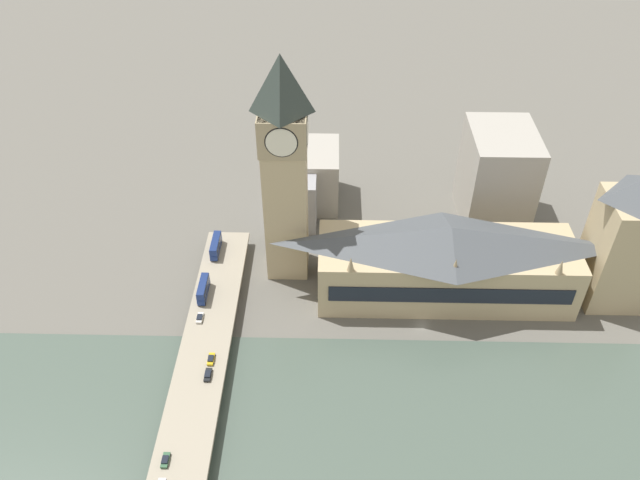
{
  "coord_description": "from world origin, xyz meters",
  "views": [
    {
      "loc": [
        -132.7,
        28.77,
        145.1
      ],
      "look_at": [
        20.12,
        32.2,
        17.72
      ],
      "focal_mm": 35.0,
      "sensor_mm": 36.0,
      "label": 1
    }
  ],
  "objects_px": {
    "car_northbound_tail": "(165,460)",
    "car_northbound_mid": "(211,359)",
    "double_decker_bus_mid": "(203,289)",
    "clock_tower": "(284,166)",
    "victoria_tower": "(628,240)",
    "parliament_hall": "(446,262)",
    "car_southbound_mid": "(208,375)",
    "double_decker_bus_rear": "(216,245)",
    "car_southbound_extra": "(200,318)",
    "road_bridge": "(192,410)"
  },
  "relations": [
    {
      "from": "car_northbound_tail",
      "to": "victoria_tower",
      "type": "bearing_deg",
      "value": -63.14
    },
    {
      "from": "clock_tower",
      "to": "car_southbound_mid",
      "type": "height_order",
      "value": "clock_tower"
    },
    {
      "from": "car_southbound_extra",
      "to": "car_northbound_tail",
      "type": "bearing_deg",
      "value": 179.58
    },
    {
      "from": "car_northbound_tail",
      "to": "car_southbound_extra",
      "type": "distance_m",
      "value": 47.63
    },
    {
      "from": "clock_tower",
      "to": "road_bridge",
      "type": "distance_m",
      "value": 75.61
    },
    {
      "from": "victoria_tower",
      "to": "parliament_hall",
      "type": "bearing_deg",
      "value": 90.06
    },
    {
      "from": "double_decker_bus_rear",
      "to": "car_northbound_tail",
      "type": "xyz_separation_m",
      "value": [
        -79.29,
        0.65,
        -2.03
      ]
    },
    {
      "from": "car_southbound_mid",
      "to": "car_southbound_extra",
      "type": "xyz_separation_m",
      "value": [
        21.48,
        5.95,
        -0.07
      ]
    },
    {
      "from": "victoria_tower",
      "to": "car_northbound_mid",
      "type": "relative_size",
      "value": 11.75
    },
    {
      "from": "road_bridge",
      "to": "car_southbound_extra",
      "type": "bearing_deg",
      "value": 5.76
    },
    {
      "from": "double_decker_bus_mid",
      "to": "car_northbound_tail",
      "type": "bearing_deg",
      "value": -179.9
    },
    {
      "from": "victoria_tower",
      "to": "road_bridge",
      "type": "bearing_deg",
      "value": 111.75
    },
    {
      "from": "victoria_tower",
      "to": "car_southbound_extra",
      "type": "bearing_deg",
      "value": 98.12
    },
    {
      "from": "clock_tower",
      "to": "car_southbound_extra",
      "type": "relative_size",
      "value": 18.1
    },
    {
      "from": "car_northbound_mid",
      "to": "car_southbound_mid",
      "type": "height_order",
      "value": "car_southbound_mid"
    },
    {
      "from": "double_decker_bus_mid",
      "to": "double_decker_bus_rear",
      "type": "distance_m",
      "value": 21.2
    },
    {
      "from": "double_decker_bus_mid",
      "to": "car_northbound_tail",
      "type": "distance_m",
      "value": 58.14
    },
    {
      "from": "double_decker_bus_mid",
      "to": "car_southbound_extra",
      "type": "height_order",
      "value": "double_decker_bus_mid"
    },
    {
      "from": "victoria_tower",
      "to": "double_decker_bus_mid",
      "type": "relative_size",
      "value": 4.81
    },
    {
      "from": "car_northbound_mid",
      "to": "car_northbound_tail",
      "type": "bearing_deg",
      "value": 168.83
    },
    {
      "from": "road_bridge",
      "to": "double_decker_bus_mid",
      "type": "bearing_deg",
      "value": 4.94
    },
    {
      "from": "road_bridge",
      "to": "double_decker_bus_mid",
      "type": "height_order",
      "value": "double_decker_bus_mid"
    },
    {
      "from": "double_decker_bus_mid",
      "to": "double_decker_bus_rear",
      "type": "xyz_separation_m",
      "value": [
        21.19,
        -0.75,
        -0.04
      ]
    },
    {
      "from": "car_northbound_mid",
      "to": "road_bridge",
      "type": "bearing_deg",
      "value": 170.62
    },
    {
      "from": "car_southbound_extra",
      "to": "car_southbound_mid",
      "type": "bearing_deg",
      "value": -164.51
    },
    {
      "from": "road_bridge",
      "to": "victoria_tower",
      "type": "bearing_deg",
      "value": -68.25
    },
    {
      "from": "clock_tower",
      "to": "double_decker_bus_mid",
      "type": "distance_m",
      "value": 46.55
    },
    {
      "from": "double_decker_bus_rear",
      "to": "car_northbound_mid",
      "type": "distance_m",
      "value": 47.93
    },
    {
      "from": "double_decker_bus_mid",
      "to": "double_decker_bus_rear",
      "type": "height_order",
      "value": "double_decker_bus_mid"
    },
    {
      "from": "car_southbound_extra",
      "to": "double_decker_bus_mid",
      "type": "bearing_deg",
      "value": 2.44
    },
    {
      "from": "clock_tower",
      "to": "car_northbound_mid",
      "type": "relative_size",
      "value": 17.82
    },
    {
      "from": "double_decker_bus_mid",
      "to": "car_southbound_extra",
      "type": "distance_m",
      "value": 10.69
    },
    {
      "from": "road_bridge",
      "to": "car_northbound_mid",
      "type": "relative_size",
      "value": 34.38
    },
    {
      "from": "road_bridge",
      "to": "double_decker_bus_rear",
      "type": "xyz_separation_m",
      "value": [
        63.79,
        2.93,
        3.59
      ]
    },
    {
      "from": "road_bridge",
      "to": "double_decker_bus_rear",
      "type": "distance_m",
      "value": 63.96
    },
    {
      "from": "double_decker_bus_rear",
      "to": "road_bridge",
      "type": "bearing_deg",
      "value": -177.37
    },
    {
      "from": "clock_tower",
      "to": "car_northbound_mid",
      "type": "bearing_deg",
      "value": 157.17
    },
    {
      "from": "double_decker_bus_rear",
      "to": "car_southbound_mid",
      "type": "height_order",
      "value": "double_decker_bus_rear"
    },
    {
      "from": "parliament_hall",
      "to": "clock_tower",
      "type": "height_order",
      "value": "clock_tower"
    },
    {
      "from": "car_northbound_mid",
      "to": "parliament_hall",
      "type": "bearing_deg",
      "value": -63.94
    },
    {
      "from": "clock_tower",
      "to": "car_southbound_extra",
      "type": "xyz_separation_m",
      "value": [
        -29.88,
        25.18,
        -35.75
      ]
    },
    {
      "from": "double_decker_bus_mid",
      "to": "car_northbound_mid",
      "type": "distance_m",
      "value": 27.2
    },
    {
      "from": "clock_tower",
      "to": "car_southbound_extra",
      "type": "height_order",
      "value": "clock_tower"
    },
    {
      "from": "victoria_tower",
      "to": "car_northbound_tail",
      "type": "relative_size",
      "value": 12.26
    },
    {
      "from": "parliament_hall",
      "to": "car_northbound_mid",
      "type": "bearing_deg",
      "value": 116.06
    },
    {
      "from": "car_northbound_tail",
      "to": "car_northbound_mid",
      "type": "bearing_deg",
      "value": -11.17
    },
    {
      "from": "clock_tower",
      "to": "car_northbound_mid",
      "type": "distance_m",
      "value": 61.17
    },
    {
      "from": "clock_tower",
      "to": "victoria_tower",
      "type": "relative_size",
      "value": 1.52
    },
    {
      "from": "car_southbound_mid",
      "to": "clock_tower",
      "type": "bearing_deg",
      "value": -20.53
    },
    {
      "from": "car_northbound_tail",
      "to": "car_southbound_mid",
      "type": "xyz_separation_m",
      "value": [
        26.15,
        -6.3,
        0.07
      ]
    }
  ]
}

